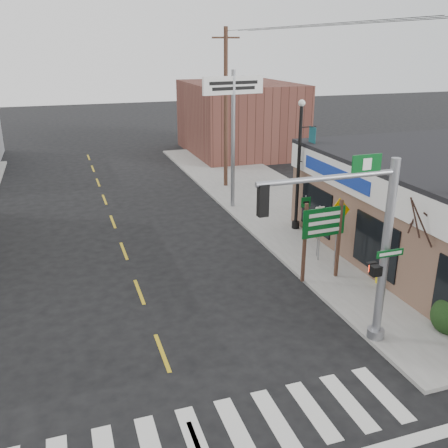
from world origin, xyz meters
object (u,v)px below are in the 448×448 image
object	(u,v)px
dance_center_sign	(233,106)
bare_tree	(430,208)
guide_sign	(323,230)
utility_pole_far	(226,108)
traffic_signal_pole	(367,236)
fire_hydrant	(379,274)
lamp_post	(300,156)

from	to	relation	value
dance_center_sign	bare_tree	distance (m)	12.75
guide_sign	bare_tree	size ratio (longest dim) A/B	0.69
dance_center_sign	utility_pole_far	world-z (taller)	utility_pole_far
dance_center_sign	utility_pole_far	size ratio (longest dim) A/B	0.77
traffic_signal_pole	dance_center_sign	size ratio (longest dim) A/B	0.79
fire_hydrant	dance_center_sign	size ratio (longest dim) A/B	0.09
guide_sign	lamp_post	size ratio (longest dim) A/B	0.50
traffic_signal_pole	guide_sign	size ratio (longest dim) A/B	1.86
lamp_post	traffic_signal_pole	bearing A→B (deg)	-90.74
traffic_signal_pole	lamp_post	size ratio (longest dim) A/B	0.94
fire_hydrant	dance_center_sign	world-z (taller)	dance_center_sign
lamp_post	dance_center_sign	distance (m)	4.97
traffic_signal_pole	fire_hydrant	xyz separation A→B (m)	(2.92, 3.09, -3.02)
bare_tree	traffic_signal_pole	bearing A→B (deg)	-159.10
dance_center_sign	utility_pole_far	xyz separation A→B (m)	(1.00, 4.12, -0.59)
guide_sign	utility_pole_far	xyz separation A→B (m)	(0.89, 13.65, 2.81)
dance_center_sign	fire_hydrant	bearing A→B (deg)	-87.31
dance_center_sign	lamp_post	bearing A→B (deg)	-75.61
dance_center_sign	utility_pole_far	bearing A→B (deg)	68.27
guide_sign	dance_center_sign	distance (m)	10.12
traffic_signal_pole	utility_pole_far	world-z (taller)	utility_pole_far
fire_hydrant	utility_pole_far	size ratio (longest dim) A/B	0.07
traffic_signal_pole	utility_pole_far	size ratio (longest dim) A/B	0.61
lamp_post	dance_center_sign	xyz separation A→B (m)	(-1.76, 4.26, 1.85)
lamp_post	bare_tree	size ratio (longest dim) A/B	1.36
utility_pole_far	guide_sign	bearing A→B (deg)	-86.05
traffic_signal_pole	fire_hydrant	distance (m)	5.21
lamp_post	dance_center_sign	world-z (taller)	dance_center_sign
dance_center_sign	traffic_signal_pole	bearing A→B (deg)	-101.93
lamp_post	bare_tree	distance (m)	8.17
bare_tree	guide_sign	bearing A→B (deg)	125.83
fire_hydrant	bare_tree	world-z (taller)	bare_tree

